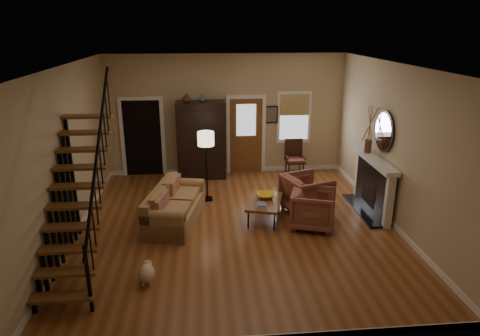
{
  "coord_description": "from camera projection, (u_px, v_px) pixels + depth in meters",
  "views": [
    {
      "loc": [
        -0.68,
        -8.09,
        4.02
      ],
      "look_at": [
        0.1,
        0.4,
        1.15
      ],
      "focal_mm": 32.0,
      "sensor_mm": 36.0,
      "label": 1
    }
  ],
  "objects": [
    {
      "name": "room",
      "position": [
        213.0,
        136.0,
        10.13
      ],
      "size": [
        7.0,
        7.33,
        3.3
      ],
      "color": "brown",
      "rests_on": "ground"
    },
    {
      "name": "armchair_left",
      "position": [
        313.0,
        209.0,
        8.84
      ],
      "size": [
        1.11,
        1.09,
        0.8
      ],
      "primitive_type": "imported",
      "rotation": [
        0.0,
        0.0,
        1.25
      ],
      "color": "maroon",
      "rests_on": "ground"
    },
    {
      "name": "floor_lamp",
      "position": [
        207.0,
        167.0,
        10.06
      ],
      "size": [
        0.4,
        0.4,
        1.68
      ],
      "primitive_type": null,
      "rotation": [
        0.0,
        0.0,
        0.03
      ],
      "color": "black",
      "rests_on": "ground"
    },
    {
      "name": "vase_b",
      "position": [
        202.0,
        98.0,
        11.1
      ],
      "size": [
        0.2,
        0.2,
        0.21
      ],
      "primitive_type": "imported",
      "color": "#334C60",
      "rests_on": "armoire"
    },
    {
      "name": "side_chair",
      "position": [
        295.0,
        159.0,
        11.76
      ],
      "size": [
        0.54,
        0.54,
        1.02
      ],
      "primitive_type": null,
      "color": "#381F12",
      "rests_on": "ground"
    },
    {
      "name": "armoire",
      "position": [
        201.0,
        140.0,
        11.56
      ],
      "size": [
        1.3,
        0.6,
        2.1
      ],
      "primitive_type": null,
      "color": "black",
      "rests_on": "ground"
    },
    {
      "name": "fireplace",
      "position": [
        375.0,
        180.0,
        9.49
      ],
      "size": [
        0.33,
        1.95,
        2.3
      ],
      "color": "black",
      "rests_on": "ground"
    },
    {
      "name": "bowl",
      "position": [
        266.0,
        196.0,
        9.28
      ],
      "size": [
        0.4,
        0.4,
        0.1
      ],
      "primitive_type": "imported",
      "color": "yellow",
      "rests_on": "coffee_table"
    },
    {
      "name": "vase_a",
      "position": [
        186.0,
        97.0,
        11.06
      ],
      "size": [
        0.24,
        0.24,
        0.25
      ],
      "primitive_type": "imported",
      "color": "#4C2619",
      "rests_on": "armoire"
    },
    {
      "name": "coffee_table",
      "position": [
        264.0,
        210.0,
        9.22
      ],
      "size": [
        0.97,
        1.3,
        0.44
      ],
      "primitive_type": null,
      "rotation": [
        0.0,
        0.0,
        -0.28
      ],
      "color": "brown",
      "rests_on": "ground"
    },
    {
      "name": "sofa",
      "position": [
        175.0,
        205.0,
        9.06
      ],
      "size": [
        1.28,
        2.16,
        0.75
      ],
      "primitive_type": null,
      "rotation": [
        0.0,
        0.0,
        -0.21
      ],
      "color": "#A27A49",
      "rests_on": "ground"
    },
    {
      "name": "staircase",
      "position": [
        75.0,
        180.0,
        7.0
      ],
      "size": [
        0.94,
        2.8,
        3.2
      ],
      "primitive_type": null,
      "color": "brown",
      "rests_on": "ground"
    },
    {
      "name": "books",
      "position": [
        261.0,
        205.0,
        8.85
      ],
      "size": [
        0.21,
        0.29,
        0.05
      ],
      "primitive_type": null,
      "color": "beige",
      "rests_on": "coffee_table"
    },
    {
      "name": "armchair_right",
      "position": [
        306.0,
        194.0,
        9.54
      ],
      "size": [
        1.2,
        1.18,
        0.87
      ],
      "primitive_type": "imported",
      "rotation": [
        0.0,
        0.0,
        1.9
      ],
      "color": "maroon",
      "rests_on": "ground"
    },
    {
      "name": "dog",
      "position": [
        147.0,
        274.0,
        6.96
      ],
      "size": [
        0.29,
        0.45,
        0.32
      ],
      "primitive_type": null,
      "rotation": [
        0.0,
        0.0,
        0.07
      ],
      "color": "beige",
      "rests_on": "ground"
    }
  ]
}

